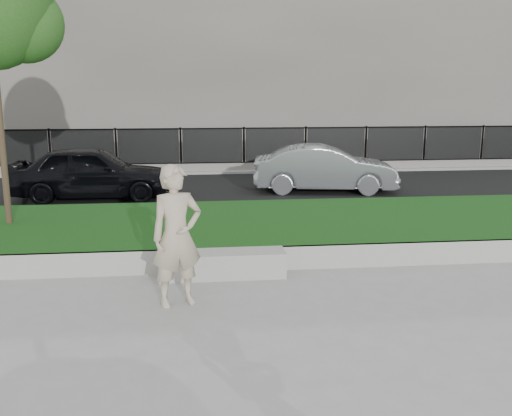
{
  "coord_description": "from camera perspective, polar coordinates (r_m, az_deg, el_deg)",
  "views": [
    {
      "loc": [
        -0.17,
        -7.94,
        2.99
      ],
      "look_at": [
        0.84,
        1.2,
        1.03
      ],
      "focal_mm": 40.0,
      "sensor_mm": 36.0,
      "label": 1
    }
  ],
  "objects": [
    {
      "name": "book",
      "position": [
        9.12,
        -8.77,
        -4.43
      ],
      "size": [
        0.26,
        0.22,
        0.02
      ],
      "primitive_type": "cube",
      "rotation": [
        0.0,
        0.0,
        0.31
      ],
      "color": "beige",
      "rests_on": "stone_bench"
    },
    {
      "name": "building_facade",
      "position": [
        28.01,
        -6.17,
        16.09
      ],
      "size": [
        34.0,
        10.0,
        10.0
      ],
      "primitive_type": "cube",
      "color": "#605A54",
      "rests_on": "ground"
    },
    {
      "name": "car_dark",
      "position": [
        15.8,
        -16.06,
        3.44
      ],
      "size": [
        4.24,
        1.8,
        1.43
      ],
      "primitive_type": "imported",
      "rotation": [
        0.0,
        0.0,
        1.54
      ],
      "color": "black",
      "rests_on": "street"
    },
    {
      "name": "ground",
      "position": [
        8.48,
        -4.78,
        -8.63
      ],
      "size": [
        90.0,
        90.0,
        0.0
      ],
      "primitive_type": "plane",
      "color": "gray",
      "rests_on": "ground"
    },
    {
      "name": "iron_fence",
      "position": [
        20.09,
        -5.78,
        4.98
      ],
      "size": [
        32.0,
        0.3,
        1.5
      ],
      "color": "slate",
      "rests_on": "far_pavement"
    },
    {
      "name": "grass_bank",
      "position": [
        11.29,
        -5.23,
        -2.31
      ],
      "size": [
        34.0,
        4.0,
        0.4
      ],
      "primitive_type": "cube",
      "color": "black",
      "rests_on": "ground"
    },
    {
      "name": "stone_bench",
      "position": [
        9.18,
        -3.41,
        -5.63
      ],
      "size": [
        2.02,
        0.5,
        0.41
      ],
      "primitive_type": "cube",
      "color": "#99968F",
      "rests_on": "ground"
    },
    {
      "name": "grass_kerb",
      "position": [
        9.4,
        -4.98,
        -5.26
      ],
      "size": [
        34.0,
        0.08,
        0.4
      ],
      "primitive_type": "cube",
      "color": "#99968F",
      "rests_on": "ground"
    },
    {
      "name": "far_pavement",
      "position": [
        21.14,
        -5.78,
        4.01
      ],
      "size": [
        34.0,
        3.0,
        0.12
      ],
      "primitive_type": "cube",
      "color": "gray",
      "rests_on": "ground"
    },
    {
      "name": "street",
      "position": [
        16.7,
        -5.61,
        1.74
      ],
      "size": [
        34.0,
        7.0,
        0.04
      ],
      "primitive_type": "cube",
      "color": "black",
      "rests_on": "ground"
    },
    {
      "name": "car_silver",
      "position": [
        16.38,
        6.9,
        3.93
      ],
      "size": [
        4.19,
        1.97,
        1.33
      ],
      "primitive_type": "imported",
      "rotation": [
        0.0,
        0.0,
        1.42
      ],
      "color": "gray",
      "rests_on": "street"
    },
    {
      "name": "man",
      "position": [
        7.89,
        -7.93,
        -2.79
      ],
      "size": [
        0.84,
        0.7,
        1.97
      ],
      "primitive_type": "imported",
      "rotation": [
        0.0,
        0.0,
        0.36
      ],
      "color": "#BEAD92",
      "rests_on": "ground"
    }
  ]
}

